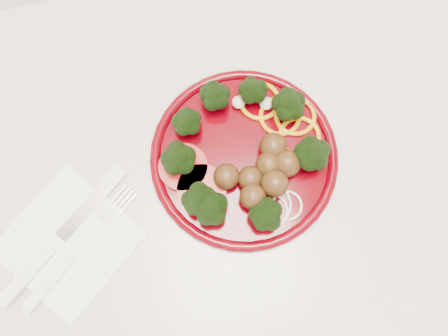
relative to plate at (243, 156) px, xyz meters
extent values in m
cube|color=beige|center=(-0.05, 0.01, -0.48)|extent=(2.40, 0.60, 0.87)
cube|color=#BBB9B1|center=(-0.05, 0.01, -0.03)|extent=(2.40, 0.60, 0.03)
cylinder|color=#480006|center=(0.00, 0.00, -0.01)|extent=(0.25, 0.25, 0.01)
torus|color=#480006|center=(0.00, 0.00, -0.01)|extent=(0.25, 0.25, 0.01)
sphere|color=#4E3213|center=(0.03, -0.02, 0.01)|extent=(0.04, 0.04, 0.04)
sphere|color=#4E3213|center=(0.04, 0.00, 0.01)|extent=(0.04, 0.04, 0.04)
sphere|color=#4E3213|center=(-0.03, -0.02, 0.01)|extent=(0.04, 0.04, 0.04)
sphere|color=#4E3213|center=(0.00, -0.06, 0.01)|extent=(0.04, 0.04, 0.04)
sphere|color=#4E3213|center=(0.03, -0.05, 0.01)|extent=(0.04, 0.04, 0.04)
sphere|color=#4E3213|center=(0.05, -0.03, 0.01)|extent=(0.04, 0.04, 0.04)
sphere|color=#4E3213|center=(0.00, -0.03, 0.01)|extent=(0.04, 0.04, 0.04)
torus|color=#CF8907|center=(0.06, 0.04, 0.00)|extent=(0.06, 0.06, 0.01)
torus|color=#CF8907|center=(0.08, 0.01, 0.00)|extent=(0.06, 0.06, 0.01)
torus|color=#CF8907|center=(0.04, 0.07, 0.00)|extent=(0.06, 0.06, 0.01)
torus|color=#CF8907|center=(0.08, 0.04, 0.00)|extent=(0.06, 0.06, 0.01)
cylinder|color=#720A07|center=(-0.08, 0.01, 0.00)|extent=(0.06, 0.06, 0.01)
cylinder|color=#720A07|center=(-0.06, -0.03, 0.00)|extent=(0.06, 0.06, 0.01)
torus|color=beige|center=(0.01, -0.08, -0.01)|extent=(0.05, 0.05, 0.00)
torus|color=beige|center=(0.04, -0.08, -0.01)|extent=(0.04, 0.04, 0.00)
torus|color=beige|center=(0.02, -0.07, -0.01)|extent=(0.05, 0.05, 0.00)
ellipsoid|color=#C6B793|center=(0.01, 0.07, 0.00)|extent=(0.02, 0.02, 0.01)
ellipsoid|color=#C6B793|center=(-0.05, 0.06, 0.00)|extent=(0.02, 0.02, 0.01)
ellipsoid|color=#C6B793|center=(0.05, 0.06, 0.00)|extent=(0.02, 0.02, 0.01)
cube|color=white|center=(-0.24, -0.05, -0.02)|extent=(0.20, 0.20, 0.00)
cube|color=silver|center=(-0.21, -0.01, -0.01)|extent=(0.10, 0.08, 0.00)
cube|color=white|center=(-0.30, -0.08, -0.01)|extent=(0.08, 0.06, 0.01)
cube|color=white|center=(-0.27, -0.09, -0.01)|extent=(0.07, 0.06, 0.01)
cube|color=silver|center=(-0.18, -0.03, -0.01)|extent=(0.03, 0.03, 0.00)
cube|color=silver|center=(-0.16, -0.02, -0.01)|extent=(0.03, 0.02, 0.00)
cube|color=silver|center=(-0.16, -0.01, -0.01)|extent=(0.03, 0.02, 0.00)
cube|color=silver|center=(-0.17, -0.01, -0.01)|extent=(0.03, 0.02, 0.00)
cube|color=silver|center=(-0.17, 0.00, -0.01)|extent=(0.03, 0.02, 0.00)
camera|label=1|loc=(-0.06, -0.14, 0.54)|focal=35.00mm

